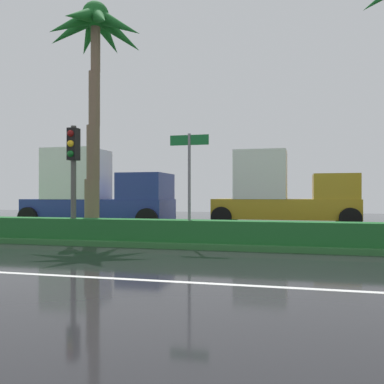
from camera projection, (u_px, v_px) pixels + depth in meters
ground_plane at (252, 241)px, 13.68m from camera, size 90.00×42.00×0.10m
near_lane_divider_stripe at (206, 283)px, 6.90m from camera, size 81.00×0.14×0.01m
median_strip at (248, 240)px, 12.71m from camera, size 85.50×4.00×0.15m
median_hedge at (242, 232)px, 11.36m from camera, size 76.50×0.70×0.60m
palm_tree_mid_left at (95, 48)px, 14.26m from camera, size 3.58×3.65×7.87m
traffic_signal_median_left at (73, 161)px, 12.53m from camera, size 0.28×0.43×3.36m
street_name_sign at (189, 172)px, 11.63m from camera, size 1.10×0.08×3.00m
box_truck_lead at (97, 193)px, 18.51m from camera, size 6.40×2.64×3.46m
box_truck_following at (283, 193)px, 19.18m from camera, size 6.40×2.64×3.46m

